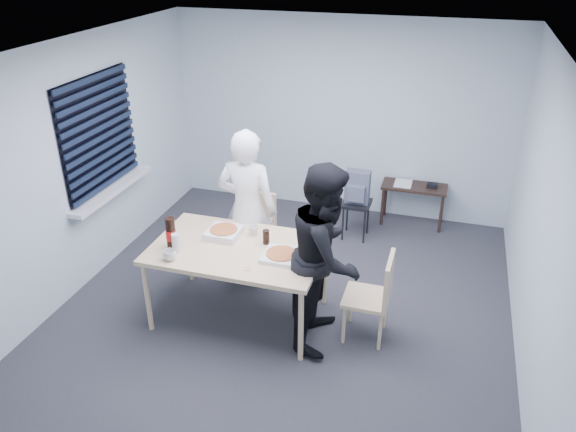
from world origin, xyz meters
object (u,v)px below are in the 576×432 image
(person_black, at_px, (326,256))
(backpack, at_px, (357,188))
(chair_right, at_px, (376,292))
(mug_b, at_px, (253,231))
(chair_far, at_px, (256,226))
(soda_bottle, at_px, (171,233))
(person_white, at_px, (248,210))
(side_table, at_px, (414,191))
(stool, at_px, (356,210))
(dining_table, at_px, (238,252))
(mug_a, at_px, (169,255))

(person_black, distance_m, backpack, 2.02)
(chair_right, height_order, mug_b, mug_b)
(chair_far, relative_size, soda_bottle, 2.88)
(person_white, distance_m, side_table, 2.52)
(chair_right, xyz_separation_m, mug_b, (-1.28, 0.22, 0.33))
(chair_far, xyz_separation_m, soda_bottle, (-0.43, -1.15, 0.44))
(person_black, distance_m, soda_bottle, 1.48)
(chair_right, bearing_deg, mug_b, 170.04)
(person_black, height_order, side_table, person_black)
(side_table, bearing_deg, person_white, -129.27)
(chair_right, height_order, stool, chair_right)
(side_table, xyz_separation_m, backpack, (-0.65, -0.58, 0.22))
(chair_right, relative_size, person_black, 0.50)
(dining_table, xyz_separation_m, mug_b, (0.06, 0.28, 0.11))
(dining_table, distance_m, person_black, 0.89)
(person_white, bearing_deg, soda_bottle, 58.84)
(mug_b, bearing_deg, backpack, 66.08)
(chair_right, height_order, soda_bottle, soda_bottle)
(dining_table, distance_m, chair_right, 1.36)
(side_table, relative_size, backpack, 2.00)
(mug_a, bearing_deg, soda_bottle, 111.57)
(chair_right, distance_m, person_black, 0.60)
(side_table, bearing_deg, mug_a, -123.89)
(chair_right, bearing_deg, soda_bottle, -173.22)
(chair_far, height_order, backpack, backpack)
(person_white, bearing_deg, side_table, -129.27)
(mug_a, bearing_deg, chair_right, 13.49)
(person_white, relative_size, soda_bottle, 5.72)
(stool, bearing_deg, chair_far, -134.26)
(person_white, distance_m, soda_bottle, 0.92)
(person_black, distance_m, stool, 2.08)
(backpack, bearing_deg, chair_far, -152.53)
(mug_b, relative_size, soda_bottle, 0.32)
(dining_table, bearing_deg, chair_far, 99.95)
(mug_a, bearing_deg, mug_b, 49.42)
(stool, xyz_separation_m, mug_b, (-0.74, -1.69, 0.47))
(stool, distance_m, mug_a, 2.74)
(stool, bearing_deg, soda_bottle, -123.18)
(backpack, bearing_deg, stool, 72.10)
(chair_right, distance_m, stool, 1.99)
(backpack, bearing_deg, dining_table, -130.24)
(chair_right, relative_size, stool, 1.83)
(chair_far, distance_m, chair_right, 1.76)
(person_black, relative_size, side_table, 2.14)
(person_white, xyz_separation_m, stool, (0.93, 1.36, -0.51))
(dining_table, bearing_deg, mug_a, -142.70)
(person_black, relative_size, backpack, 4.26)
(side_table, bearing_deg, soda_bottle, -127.09)
(person_black, height_order, backpack, person_black)
(dining_table, distance_m, soda_bottle, 0.66)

